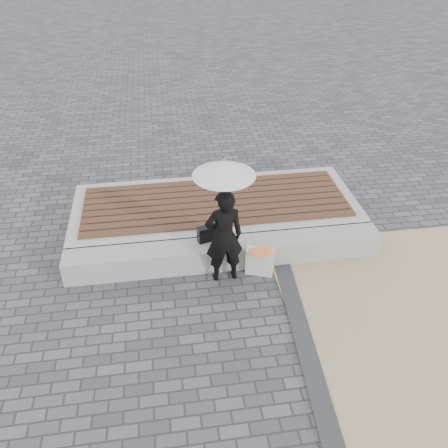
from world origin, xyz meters
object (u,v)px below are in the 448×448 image
(parasol, at_px, (224,168))
(canvas_tote, at_px, (260,261))
(handbag, at_px, (209,233))
(woman, at_px, (224,237))
(seating_ledge, at_px, (226,253))

(parasol, xyz_separation_m, canvas_tote, (0.56, 0.03, -1.67))
(canvas_tote, bearing_deg, parasol, -157.29)
(handbag, distance_m, canvas_tote, 0.90)
(woman, bearing_deg, seating_ledge, -107.12)
(woman, relative_size, handbag, 4.29)
(seating_ledge, bearing_deg, canvas_tote, -32.97)
(woman, bearing_deg, parasol, -4.03)
(woman, height_order, canvas_tote, woman)
(seating_ledge, distance_m, woman, 0.67)
(parasol, xyz_separation_m, handbag, (-0.17, 0.46, -1.37))
(woman, distance_m, parasol, 1.12)
(seating_ledge, distance_m, handbag, 0.43)
(woman, distance_m, canvas_tote, 0.79)
(handbag, bearing_deg, woman, -85.07)
(seating_ledge, xyz_separation_m, canvas_tote, (0.48, -0.31, 0.02))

